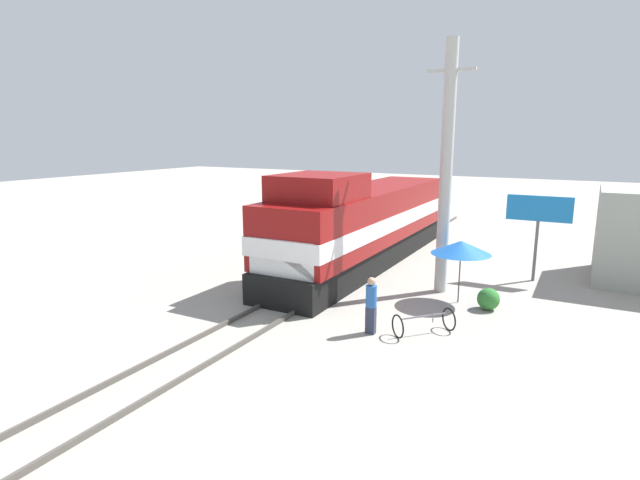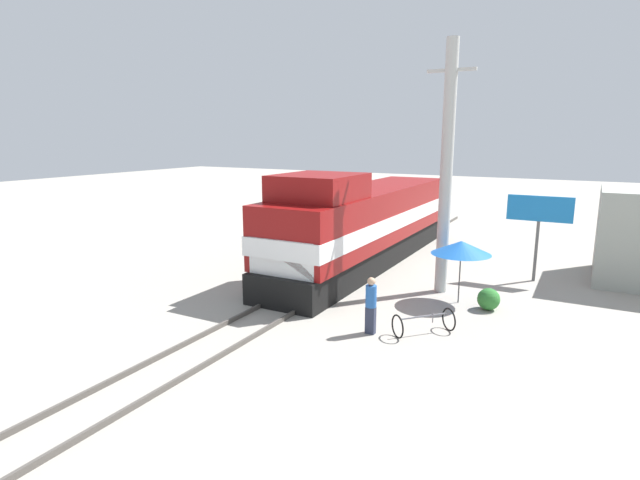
{
  "view_description": "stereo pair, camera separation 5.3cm",
  "coord_description": "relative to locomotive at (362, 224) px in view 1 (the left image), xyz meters",
  "views": [
    {
      "loc": [
        9.25,
        -16.88,
        6.04
      ],
      "look_at": [
        1.2,
        -2.02,
        2.5
      ],
      "focal_mm": 28.0,
      "sensor_mm": 36.0,
      "label": 1
    },
    {
      "loc": [
        9.3,
        -16.86,
        6.04
      ],
      "look_at": [
        1.2,
        -2.02,
        2.5
      ],
      "focal_mm": 28.0,
      "sensor_mm": 36.0,
      "label": 2
    }
  ],
  "objects": [
    {
      "name": "rail_near",
      "position": [
        -0.72,
        -4.32,
        -1.89
      ],
      "size": [
        0.08,
        40.34,
        0.15
      ],
      "primitive_type": "cube",
      "color": "#4C4742",
      "rests_on": "ground_plane"
    },
    {
      "name": "utility_pole",
      "position": [
        4.41,
        -2.28,
        2.83
      ],
      "size": [
        1.8,
        0.47,
        9.51
      ],
      "color": "#B2B2AD",
      "rests_on": "ground_plane"
    },
    {
      "name": "shrub_cluster",
      "position": [
        6.49,
        -3.61,
        -1.58
      ],
      "size": [
        0.78,
        0.78,
        0.78
      ],
      "primitive_type": "sphere",
      "color": "#2D722D",
      "rests_on": "ground_plane"
    },
    {
      "name": "vendor_umbrella",
      "position": [
        5.37,
        -3.32,
        0.11
      ],
      "size": [
        2.15,
        2.15,
        2.32
      ],
      "color": "#4C4C4C",
      "rests_on": "ground_plane"
    },
    {
      "name": "rail_far",
      "position": [
        0.72,
        -4.32,
        -1.89
      ],
      "size": [
        0.08,
        40.34,
        0.15
      ],
      "primitive_type": "cube",
      "color": "#4C4742",
      "rests_on": "ground_plane"
    },
    {
      "name": "bicycle",
      "position": [
        5.14,
        -6.87,
        -1.59
      ],
      "size": [
        1.8,
        1.87,
        0.74
      ],
      "rotation": [
        0.0,
        0.0,
        2.4
      ],
      "color": "black",
      "rests_on": "ground_plane"
    },
    {
      "name": "locomotive",
      "position": [
        0.0,
        0.0,
        0.0
      ],
      "size": [
        3.2,
        15.58,
        4.58
      ],
      "color": "black",
      "rests_on": "ground_plane"
    },
    {
      "name": "billboard_sign",
      "position": [
        7.5,
        1.05,
        0.86
      ],
      "size": [
        2.56,
        0.12,
        3.62
      ],
      "color": "#595959",
      "rests_on": "ground_plane"
    },
    {
      "name": "ground_plane",
      "position": [
        0.0,
        -4.32,
        -1.97
      ],
      "size": [
        120.0,
        120.0,
        0.0
      ],
      "primitive_type": "plane",
      "color": "gray"
    },
    {
      "name": "person_bystander",
      "position": [
        3.67,
        -7.6,
        -0.98
      ],
      "size": [
        0.34,
        0.34,
        1.81
      ],
      "color": "#2D3347",
      "rests_on": "ground_plane"
    }
  ]
}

